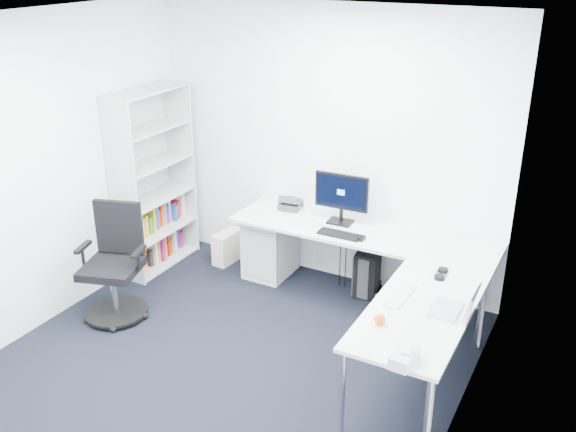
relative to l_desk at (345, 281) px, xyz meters
The scene contains 21 objects.
ground 1.55m from the l_desk, 111.45° to the right, with size 4.20×4.20×0.00m, color black.
ceiling 2.78m from the l_desk, 111.45° to the right, with size 4.20×4.20×0.00m, color white.
wall_back 1.33m from the l_desk, 128.16° to the left, with size 3.60×0.02×2.70m, color white.
wall_left 2.91m from the l_desk, 149.22° to the right, with size 0.02×4.20×2.70m, color white.
wall_right 2.12m from the l_desk, 48.24° to the right, with size 0.02×4.20×2.70m, color white.
l_desk is the anchor object (origin of this frame).
drawer_pedestal 1.10m from the l_desk, 157.78° to the left, with size 0.41×0.51×0.63m, color silver.
bookshelf 2.25m from the l_desk, behind, with size 0.37×0.94×1.88m, color #B5B8B7, non-canonical shape.
task_chair 2.10m from the l_desk, 151.73° to the right, with size 0.59×0.59×1.05m, color black, non-canonical shape.
black_pc_tower 0.58m from the l_desk, 88.80° to the left, with size 0.21×0.47×0.46m, color black.
beige_pc_tower 1.62m from the l_desk, 164.58° to the left, with size 0.16×0.36×0.34m, color beige.
power_strip 0.64m from the l_desk, 59.76° to the left, with size 0.31×0.05×0.04m, color silver.
monitor 0.78m from the l_desk, 121.02° to the left, with size 0.52×0.17×0.50m, color black, non-canonical shape.
black_keyboard 0.42m from the l_desk, 133.05° to the left, with size 0.40×0.14×0.02m, color black.
mouse 0.41m from the l_desk, 63.78° to the left, with size 0.06×0.09×0.03m, color black.
desk_phone 1.06m from the l_desk, 148.63° to the left, with size 0.20×0.20×0.14m, color #2E2E31, non-canonical shape.
laptop 1.34m from the l_desk, 32.68° to the right, with size 0.31×0.30×0.22m, color silver, non-canonical shape.
white_keyboard 1.02m from the l_desk, 41.86° to the right, with size 0.12×0.41×0.01m, color silver.
headphones 0.98m from the l_desk, 10.88° to the right, with size 0.12×0.20×0.05m, color black, non-canonical shape.
orange_fruit 1.35m from the l_desk, 56.59° to the right, with size 0.08×0.08×0.08m, color #DA5513.
tissue_box 1.79m from the l_desk, 54.88° to the right, with size 0.13×0.24×0.08m, color silver.
Camera 1 is at (2.49, -3.32, 3.15)m, focal length 40.00 mm.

